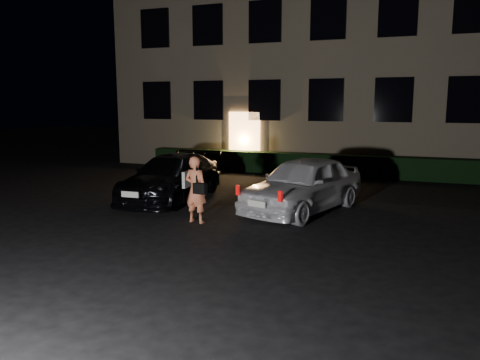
% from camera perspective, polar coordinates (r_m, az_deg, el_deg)
% --- Properties ---
extents(ground, '(80.00, 80.00, 0.00)m').
position_cam_1_polar(ground, '(9.37, -2.16, -8.53)').
color(ground, black).
rests_on(ground, ground).
extents(building, '(20.00, 8.11, 12.00)m').
position_cam_1_polar(building, '(23.68, 12.44, 16.72)').
color(building, '#766A54').
rests_on(building, ground).
extents(hedge, '(15.00, 0.70, 0.85)m').
position_cam_1_polar(hedge, '(19.20, 9.96, 1.87)').
color(hedge, black).
rests_on(hedge, ground).
extents(sedan, '(2.13, 4.73, 1.33)m').
position_cam_1_polar(sedan, '(14.26, -8.34, 0.33)').
color(sedan, black).
rests_on(sedan, ground).
extents(hatch, '(2.97, 4.63, 1.47)m').
position_cam_1_polar(hatch, '(12.62, 7.74, -0.50)').
color(hatch, white).
rests_on(hatch, ground).
extents(man, '(0.68, 0.48, 1.63)m').
position_cam_1_polar(man, '(11.33, -5.39, -1.16)').
color(man, '#F68054').
rests_on(man, ground).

